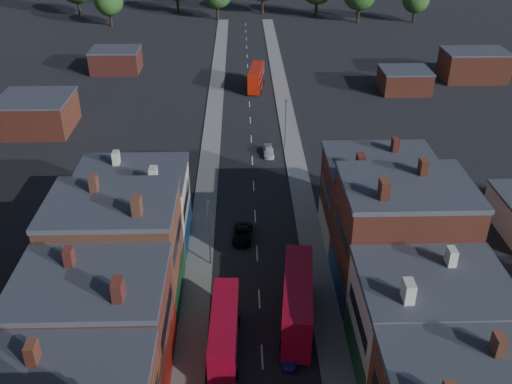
{
  "coord_description": "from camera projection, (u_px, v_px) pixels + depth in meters",
  "views": [
    {
      "loc": [
        -1.58,
        -21.32,
        38.04
      ],
      "look_at": [
        0.0,
        36.0,
        5.79
      ],
      "focal_mm": 40.0,
      "sensor_mm": 36.0,
      "label": 1
    }
  ],
  "objects": [
    {
      "name": "pavement_west",
      "position": [
        207.0,
        179.0,
        80.64
      ],
      "size": [
        3.0,
        200.0,
        0.12
      ],
      "primitive_type": "cube",
      "color": "gray",
      "rests_on": "ground"
    },
    {
      "name": "pavement_east",
      "position": [
        299.0,
        178.0,
        80.96
      ],
      "size": [
        3.0,
        200.0,
        0.12
      ],
      "primitive_type": "cube",
      "color": "gray",
      "rests_on": "ground"
    },
    {
      "name": "car_2",
      "position": [
        242.0,
        234.0,
        67.35
      ],
      "size": [
        2.57,
        4.93,
        1.32
      ],
      "primitive_type": "imported",
      "rotation": [
        0.0,
        0.0,
        -0.08
      ],
      "color": "black",
      "rests_on": "ground"
    },
    {
      "name": "lamp_post_2",
      "position": [
        209.0,
        229.0,
        60.97
      ],
      "size": [
        0.25,
        0.7,
        8.12
      ],
      "color": "slate",
      "rests_on": "ground"
    },
    {
      "name": "bus_1",
      "position": [
        298.0,
        300.0,
        53.81
      ],
      "size": [
        3.9,
        11.9,
        5.05
      ],
      "rotation": [
        0.0,
        0.0,
        -0.11
      ],
      "color": "red",
      "rests_on": "ground"
    },
    {
      "name": "car_3",
      "position": [
        269.0,
        152.0,
        87.39
      ],
      "size": [
        1.62,
        3.92,
        1.13
      ],
      "primitive_type": "imported",
      "rotation": [
        0.0,
        0.0,
        0.01
      ],
      "color": "white",
      "rests_on": "ground"
    },
    {
      "name": "car_1",
      "position": [
        289.0,
        356.0,
        50.57
      ],
      "size": [
        1.36,
        3.31,
        1.07
      ],
      "primitive_type": "imported",
      "rotation": [
        0.0,
        0.0,
        -0.07
      ],
      "color": "#141250",
      "rests_on": "ground"
    },
    {
      "name": "bus_0",
      "position": [
        224.0,
        331.0,
        50.71
      ],
      "size": [
        2.81,
        10.21,
        4.38
      ],
      "rotation": [
        0.0,
        0.0,
        -0.03
      ],
      "color": "red",
      "rests_on": "ground"
    },
    {
      "name": "lamp_post_3",
      "position": [
        286.0,
        121.0,
        87.36
      ],
      "size": [
        0.25,
        0.7,
        8.12
      ],
      "color": "slate",
      "rests_on": "ground"
    },
    {
      "name": "bus_2",
      "position": [
        256.0,
        77.0,
        113.55
      ],
      "size": [
        3.63,
        10.23,
        4.32
      ],
      "rotation": [
        0.0,
        0.0,
        -0.14
      ],
      "color": "#B61808",
      "rests_on": "ground"
    }
  ]
}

